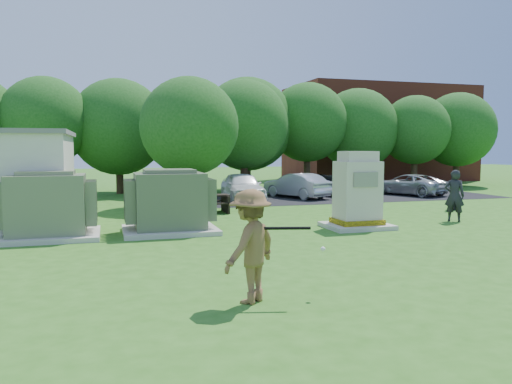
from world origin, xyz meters
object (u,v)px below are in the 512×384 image
object	(u,v)px
car_white	(242,187)
picnic_table	(207,202)
car_silver_b	(408,184)
transformer_left	(48,207)
car_dark	(339,186)
person_walking_right	(454,191)
transformer_right	(170,203)
batter	(250,246)
car_silver_a	(296,186)
person_by_generator	(454,196)
generator_cabinet	(357,195)

from	to	relation	value
car_white	picnic_table	bearing A→B (deg)	-119.57
picnic_table	car_silver_b	size ratio (longest dim) A/B	0.41
transformer_left	car_dark	size ratio (longest dim) A/B	0.72
transformer_left	car_silver_b	bearing A→B (deg)	26.17
picnic_table	person_walking_right	distance (m)	10.97
transformer_left	transformer_right	bearing A→B (deg)	0.00
transformer_left	picnic_table	distance (m)	7.37
batter	car_silver_a	xyz separation A→B (m)	(7.68, 17.46, -0.33)
transformer_left	person_by_generator	distance (m)	14.28
car_white	batter	bearing A→B (deg)	-101.72
batter	car_silver_a	bearing A→B (deg)	-152.76
car_dark	car_silver_b	distance (m)	4.33
person_by_generator	car_white	bearing A→B (deg)	-19.14
picnic_table	generator_cabinet	bearing A→B (deg)	-52.46
batter	person_walking_right	xyz separation A→B (m)	(12.41, 10.31, -0.17)
generator_cabinet	batter	size ratio (longest dim) A/B	1.30
person_walking_right	car_silver_b	world-z (taller)	person_walking_right
generator_cabinet	batter	bearing A→B (deg)	-129.94
batter	person_walking_right	distance (m)	16.13
generator_cabinet	person_by_generator	distance (m)	4.27
car_dark	person_walking_right	bearing A→B (deg)	-93.86
picnic_table	car_dark	xyz separation A→B (m)	(8.67, 5.09, 0.11)
picnic_table	person_walking_right	bearing A→B (deg)	-11.12
car_white	car_dark	distance (m)	6.04
transformer_left	car_white	size ratio (longest dim) A/B	0.68
person_by_generator	car_silver_b	world-z (taller)	person_by_generator
batter	generator_cabinet	bearing A→B (deg)	-168.95
person_walking_right	car_dark	xyz separation A→B (m)	(-2.08, 7.20, -0.24)
transformer_left	car_white	xyz separation A→B (m)	(8.52, 8.72, -0.22)
car_silver_a	car_dark	size ratio (longest dim) A/B	1.00
transformer_left	generator_cabinet	distance (m)	10.06
person_by_generator	car_silver_a	xyz separation A→B (m)	(-2.41, 10.14, -0.29)
car_white	transformer_right	bearing A→B (deg)	-116.01
generator_cabinet	car_white	world-z (taller)	generator_cabinet
car_silver_a	car_dark	world-z (taller)	car_silver_a
transformer_right	picnic_table	world-z (taller)	transformer_right
generator_cabinet	car_silver_a	size ratio (longest dim) A/B	0.64
car_silver_a	car_silver_b	distance (m)	6.96
transformer_right	batter	world-z (taller)	transformer_right
generator_cabinet	car_white	bearing A→B (deg)	98.77
transformer_left	batter	xyz separation A→B (m)	(4.17, -7.93, 0.05)
batter	person_by_generator	size ratio (longest dim) A/B	1.04
transformer_left	car_dark	xyz separation A→B (m)	(14.50, 9.58, -0.37)
car_white	car_dark	size ratio (longest dim) A/B	1.07
person_by_generator	car_dark	world-z (taller)	person_by_generator
person_by_generator	car_silver_b	xyz separation A→B (m)	(4.55, 9.85, -0.35)
transformer_right	car_dark	world-z (taller)	transformer_right
batter	car_white	world-z (taller)	batter
generator_cabinet	car_silver_a	distance (m)	10.66
generator_cabinet	car_silver_b	distance (m)	13.48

